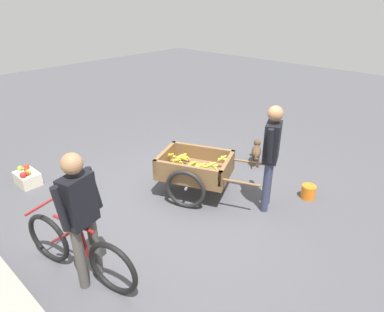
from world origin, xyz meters
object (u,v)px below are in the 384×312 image
(vendor_person, at_px, (271,150))
(plastic_bucket, at_px, (308,192))
(apple_crate, at_px, (27,177))
(dog, at_px, (257,150))
(bicycle, at_px, (78,251))
(fruit_cart, at_px, (195,170))
(cyclist_person, at_px, (80,210))

(vendor_person, relative_size, plastic_bucket, 7.28)
(plastic_bucket, bearing_deg, apple_crate, 37.17)
(dog, bearing_deg, bicycle, 90.97)
(fruit_cart, relative_size, cyclist_person, 1.13)
(plastic_bucket, bearing_deg, cyclist_person, 71.84)
(fruit_cart, height_order, bicycle, bicycle)
(bicycle, xyz_separation_m, dog, (0.06, -3.81, -0.08))
(dog, xyz_separation_m, plastic_bucket, (-1.29, 0.48, -0.16))
(fruit_cart, height_order, vendor_person, vendor_person)
(fruit_cart, bearing_deg, vendor_person, -157.55)
(fruit_cart, bearing_deg, bicycle, 95.44)
(vendor_person, xyz_separation_m, bicycle, (0.85, 2.65, -0.62))
(bicycle, relative_size, dog, 2.71)
(vendor_person, height_order, bicycle, vendor_person)
(apple_crate, bearing_deg, bicycle, 169.28)
(cyclist_person, distance_m, plastic_bucket, 3.57)
(cyclist_person, bearing_deg, dog, -86.79)
(fruit_cart, distance_m, bicycle, 2.23)
(bicycle, height_order, plastic_bucket, bicycle)
(bicycle, bearing_deg, plastic_bucket, -110.25)
(fruit_cart, height_order, dog, fruit_cart)
(plastic_bucket, bearing_deg, bicycle, 69.75)
(bicycle, bearing_deg, apple_crate, -10.72)
(dog, height_order, apple_crate, dog)
(vendor_person, bearing_deg, apple_crate, 32.74)
(vendor_person, bearing_deg, fruit_cart, 22.45)
(cyclist_person, height_order, dog, cyclist_person)
(vendor_person, bearing_deg, plastic_bucket, -119.26)
(apple_crate, bearing_deg, plastic_bucket, -142.83)
(fruit_cart, relative_size, plastic_bucket, 8.16)
(apple_crate, bearing_deg, cyclist_person, 170.60)
(vendor_person, height_order, apple_crate, vendor_person)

